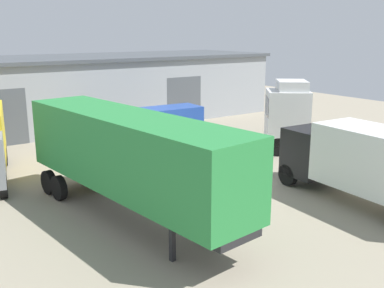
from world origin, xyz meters
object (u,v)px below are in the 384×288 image
Objects in this scene: box_truck_black at (370,162)px; gravel_pile at (283,120)px; container_trailer_green at (128,154)px; tractor_unit_white at (295,119)px; delivery_van_blue at (155,126)px.

gravel_pile is (7.53, 11.95, -1.00)m from box_truck_black.
gravel_pile is at bearing 108.74° from container_trailer_green.
container_trailer_green is at bearing 67.40° from box_truck_black.
tractor_unit_white reaches higher than container_trailer_green.
tractor_unit_white is 8.61m from delivery_van_blue.
container_trailer_green is 11.58m from delivery_van_blue.
box_truck_black is 3.31× the size of gravel_pile.
container_trailer_green reaches higher than box_truck_black.
delivery_van_blue is 2.44× the size of gravel_pile.
container_trailer_green is at bearing -154.79° from gravel_pile.
box_truck_black is at bearing 102.71° from delivery_van_blue.
tractor_unit_white is 13.29m from container_trailer_green.
gravel_pile is (3.50, 4.23, -1.14)m from tractor_unit_white.
tractor_unit_white is at bearing 139.85° from delivery_van_blue.
delivery_van_blue is at bearing 169.91° from gravel_pile.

